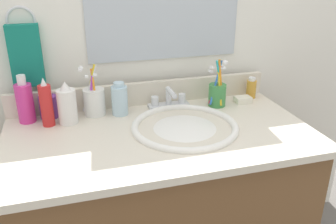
{
  "coord_description": "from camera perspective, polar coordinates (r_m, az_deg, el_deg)",
  "views": [
    {
      "loc": [
        -0.28,
        -1.05,
        1.27
      ],
      "look_at": [
        0.03,
        0.0,
        0.8
      ],
      "focal_mm": 38.56,
      "sensor_mm": 36.0,
      "label": 1
    }
  ],
  "objects": [
    {
      "name": "bottle_spray_red",
      "position": [
        1.3,
        -18.67,
        1.1
      ],
      "size": [
        0.04,
        0.04,
        0.17
      ],
      "color": "red",
      "rests_on": "countertop"
    },
    {
      "name": "countertop",
      "position": [
        1.22,
        -1.21,
        -3.71
      ],
      "size": [
        1.03,
        0.56,
        0.02
      ],
      "primitive_type": "cube",
      "color": "beige",
      "rests_on": "vanity_cabinet"
    },
    {
      "name": "soap_bar",
      "position": [
        1.49,
        11.75,
        1.93
      ],
      "size": [
        0.06,
        0.04,
        0.02
      ],
      "primitive_type": "cube",
      "color": "white",
      "rests_on": "countertop"
    },
    {
      "name": "bottle_gel_clear",
      "position": [
        1.34,
        -7.66,
        1.96
      ],
      "size": [
        0.06,
        0.06,
        0.12
      ],
      "color": "silver",
      "rests_on": "countertop"
    },
    {
      "name": "vanity_cabinet",
      "position": [
        1.42,
        -1.08,
        -16.98
      ],
      "size": [
        0.99,
        0.51,
        0.71
      ],
      "primitive_type": "cube",
      "color": "brown",
      "rests_on": "ground_plane"
    },
    {
      "name": "cup_green",
      "position": [
        1.42,
        7.81,
        3.02
      ],
      "size": [
        0.08,
        0.08,
        0.19
      ],
      "color": "#3F8C47",
      "rests_on": "countertop"
    },
    {
      "name": "bottle_cream_purple",
      "position": [
        1.37,
        -18.4,
        0.92
      ],
      "size": [
        0.06,
        0.06,
        0.1
      ],
      "color": "#7A3899",
      "rests_on": "countertop"
    },
    {
      "name": "cup_white_ceramic",
      "position": [
        1.35,
        -11.6,
        1.75
      ],
      "size": [
        0.09,
        0.08,
        0.19
      ],
      "color": "white",
      "rests_on": "countertop"
    },
    {
      "name": "towel_ring",
      "position": [
        1.38,
        -22.24,
        13.25
      ],
      "size": [
        0.1,
        0.01,
        0.1
      ],
      "primitive_type": "torus",
      "rotation": [
        1.57,
        0.0,
        0.0
      ],
      "color": "silver"
    },
    {
      "name": "sink_basin",
      "position": [
        1.26,
        2.63,
        -3.74
      ],
      "size": [
        0.37,
        0.37,
        0.11
      ],
      "color": "white",
      "rests_on": "countertop"
    },
    {
      "name": "bottle_soap_pink",
      "position": [
        1.36,
        -21.67,
        1.47
      ],
      "size": [
        0.06,
        0.06,
        0.17
      ],
      "color": "#D8338C",
      "rests_on": "countertop"
    },
    {
      "name": "bottle_oil_amber",
      "position": [
        1.54,
        13.01,
        3.67
      ],
      "size": [
        0.04,
        0.04,
        0.09
      ],
      "color": "gold",
      "rests_on": "countertop"
    },
    {
      "name": "faucet",
      "position": [
        1.4,
        0.16,
        1.82
      ],
      "size": [
        0.16,
        0.1,
        0.08
      ],
      "color": "silver",
      "rests_on": "countertop"
    },
    {
      "name": "back_wall",
      "position": [
        1.54,
        -4.35,
        -0.65
      ],
      "size": [
        2.13,
        0.04,
        1.3
      ],
      "primitive_type": "cube",
      "color": "white",
      "rests_on": "ground_plane"
    },
    {
      "name": "bottle_lotion_white",
      "position": [
        1.3,
        -15.67,
        1.07
      ],
      "size": [
        0.07,
        0.07,
        0.15
      ],
      "color": "white",
      "rests_on": "countertop"
    },
    {
      "name": "backsplash",
      "position": [
        1.43,
        -3.98,
        2.97
      ],
      "size": [
        1.03,
        0.02,
        0.09
      ],
      "primitive_type": "cube",
      "color": "beige",
      "rests_on": "countertop"
    },
    {
      "name": "hand_towel",
      "position": [
        1.38,
        -21.55,
        8.26
      ],
      "size": [
        0.11,
        0.04,
        0.22
      ],
      "primitive_type": "cube",
      "color": "#147260"
    }
  ]
}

